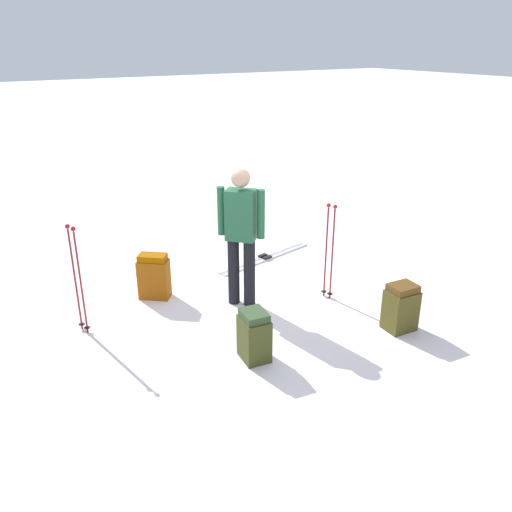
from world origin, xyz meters
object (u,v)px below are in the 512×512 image
ski_poles_planted_far (77,274)px  backpack_small_spare (401,308)px  skier_standing (241,231)px  ski_pair_near (265,258)px  backpack_bright (154,277)px  backpack_large_dark (254,336)px  ski_poles_planted_near (330,247)px

ski_poles_planted_far → backpack_small_spare: bearing=-121.2°
skier_standing → backpack_small_spare: bearing=-140.8°
ski_pair_near → backpack_bright: backpack_bright is taller
backpack_large_dark → ski_poles_planted_far: size_ratio=0.43×
backpack_large_dark → ski_poles_planted_near: bearing=-65.6°
ski_pair_near → backpack_bright: bearing=99.7°
backpack_large_dark → ski_poles_planted_near: 1.71m
backpack_bright → skier_standing: bearing=-130.6°
backpack_bright → ski_poles_planted_near: 2.21m
backpack_small_spare → backpack_bright: bearing=43.0°
backpack_small_spare → ski_poles_planted_far: ski_poles_planted_far is taller
skier_standing → ski_pair_near: skier_standing is taller
skier_standing → backpack_small_spare: skier_standing is taller
ski_pair_near → backpack_large_dark: 2.64m
ski_pair_near → ski_poles_planted_far: ski_poles_planted_far is taller
skier_standing → backpack_small_spare: size_ratio=3.10×
backpack_bright → backpack_small_spare: backpack_bright is taller
backpack_large_dark → backpack_bright: 1.86m
backpack_small_spare → backpack_large_dark: bearing=77.9°
skier_standing → ski_poles_planted_near: skier_standing is taller
backpack_large_dark → ski_pair_near: bearing=-35.2°
ski_pair_near → backpack_bright: size_ratio=2.94×
skier_standing → backpack_bright: 1.30m
ski_poles_planted_far → backpack_large_dark: bearing=-137.9°
ski_pair_near → ski_poles_planted_near: bearing=179.7°
backpack_large_dark → backpack_small_spare: 1.74m
ski_pair_near → ski_poles_planted_far: size_ratio=1.37×
skier_standing → ski_poles_planted_far: bearing=78.7°
backpack_bright → ski_poles_planted_near: size_ratio=0.47×
skier_standing → ski_poles_planted_far: skier_standing is taller
skier_standing → ski_poles_planted_near: bearing=-112.7°
ski_pair_near → backpack_bright: (-0.32, 1.86, 0.27)m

